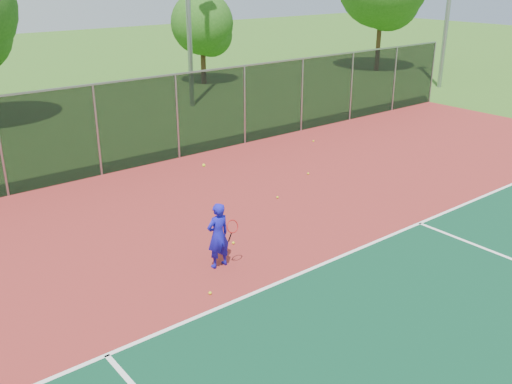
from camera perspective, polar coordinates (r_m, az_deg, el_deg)
ground at (r=13.02m, az=21.49°, el=-9.61°), size 120.00×120.00×0.00m
court_apron at (r=13.93m, az=14.46°, el=-6.58°), size 30.00×20.00×0.02m
fence_back at (r=20.48m, az=-7.89°, el=7.56°), size 30.00×0.06×3.03m
tennis_player at (r=12.88m, az=-3.81°, el=-4.34°), size 0.59×0.60×2.50m
practice_ball_0 at (r=12.16m, az=-4.61°, el=-10.04°), size 0.07×0.07×0.07m
practice_ball_1 at (r=22.73m, az=5.76°, el=5.10°), size 0.07×0.07×0.07m
practice_ball_3 at (r=16.97m, az=2.16°, el=-0.53°), size 0.07×0.07×0.07m
practice_ball_4 at (r=19.01m, az=5.24°, el=1.84°), size 0.07×0.07×0.07m
practice_ball_5 at (r=14.19m, az=-2.28°, el=-5.10°), size 0.07×0.07×0.07m
tree_back_mid at (r=34.46m, az=-5.20°, el=16.18°), size 3.61×3.61×5.30m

